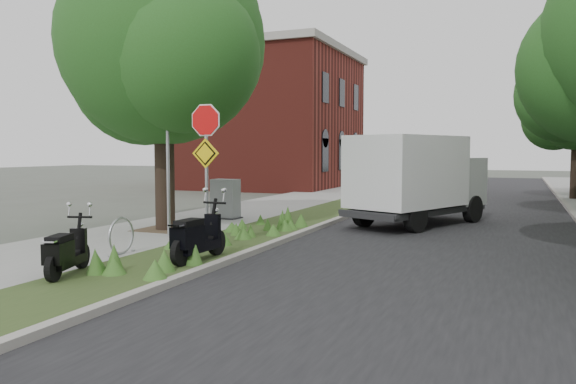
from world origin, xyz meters
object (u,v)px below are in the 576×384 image
sign_assembly (206,146)px  scooter_near (64,256)px  scooter_far (194,241)px  utility_cabinet (225,200)px  box_truck (416,176)px

sign_assembly → scooter_near: bearing=-104.8°
scooter_far → utility_cabinet: bearing=113.9°
sign_assembly → box_truck: sign_assembly is taller
utility_cabinet → scooter_far: bearing=-66.1°
scooter_far → scooter_near: bearing=-125.2°
scooter_near → utility_cabinet: bearing=100.1°
utility_cabinet → scooter_near: bearing=-79.9°
sign_assembly → utility_cabinet: size_ratio=2.63×
scooter_near → box_truck: (4.17, 9.73, 1.01)m
scooter_far → box_truck: box_truck is taller
box_truck → sign_assembly: bearing=-117.0°
box_truck → utility_cabinet: size_ratio=4.37×
sign_assembly → scooter_near: size_ratio=2.20×
sign_assembly → utility_cabinet: bearing=114.7°
sign_assembly → utility_cabinet: (-2.31, 5.01, -1.62)m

